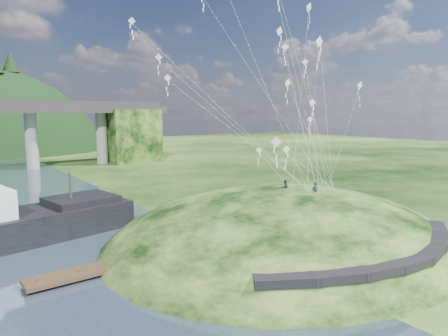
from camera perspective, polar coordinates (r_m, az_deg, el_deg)
ground at (r=33.34m, az=0.58°, el=-13.76°), size 320.00×320.00×0.00m
grass_hill at (r=40.20m, az=8.18°, el=-12.26°), size 36.00×32.00×13.00m
footpath at (r=31.79m, az=22.89°, el=-11.51°), size 22.29×5.84×0.83m
wooden_dock at (r=33.55m, az=-15.21°, el=-13.14°), size 13.44×2.39×0.96m
kite_flyers at (r=39.05m, az=10.70°, el=-1.80°), size 2.03×3.41×1.95m
kite_swarm at (r=39.85m, az=7.41°, el=15.12°), size 20.21×16.52×20.39m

